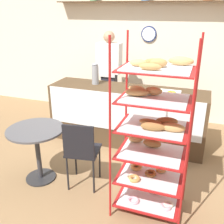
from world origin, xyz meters
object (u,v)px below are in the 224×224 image
person_worker (109,76)px  coffee_carafe (95,74)px  cafe_chair (81,149)px  donut_tray_counter (162,92)px  cafe_table (37,142)px  pastry_rack (152,133)px

person_worker → coffee_carafe: 0.56m
cafe_chair → donut_tray_counter: 1.50m
cafe_table → pastry_rack: bearing=-2.2°
cafe_chair → donut_tray_counter: bearing=-129.0°
cafe_chair → coffee_carafe: (-0.40, 1.39, 0.55)m
person_worker → pastry_rack: bearing=-59.1°
donut_tray_counter → cafe_table: bearing=-135.9°
coffee_carafe → person_worker: bearing=85.5°
cafe_table → cafe_chair: size_ratio=0.81×
donut_tray_counter → pastry_rack: bearing=-84.7°
pastry_rack → coffee_carafe: size_ratio=5.47×
pastry_rack → cafe_chair: (-0.84, 0.07, -0.37)m
pastry_rack → cafe_table: bearing=177.8°
pastry_rack → coffee_carafe: 1.93m
cafe_table → person_worker: bearing=82.8°
cafe_chair → donut_tray_counter: donut_tray_counter is taller
cafe_table → donut_tray_counter: bearing=44.1°
donut_tray_counter → cafe_chair: bearing=-119.5°
pastry_rack → cafe_chair: pastry_rack is taller
coffee_carafe → donut_tray_counter: coffee_carafe is taller
pastry_rack → coffee_carafe: pastry_rack is taller
cafe_table → cafe_chair: 0.61m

